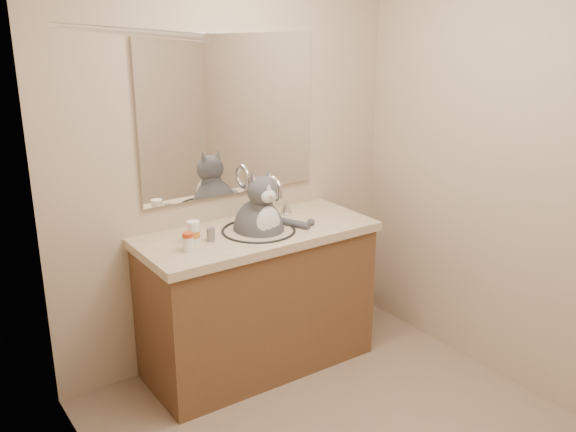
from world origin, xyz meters
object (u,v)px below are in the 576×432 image
at_px(grey_canister, 211,235).
at_px(cat, 260,226).
at_px(pill_bottle_redcap, 188,242).
at_px(pill_bottle_orange, 194,232).

bearing_deg(grey_canister, cat, -0.01).
relative_size(pill_bottle_redcap, grey_canister, 1.42).
bearing_deg(pill_bottle_redcap, cat, 8.05).
height_order(pill_bottle_redcap, pill_bottle_orange, pill_bottle_orange).
bearing_deg(cat, pill_bottle_orange, 176.78).
relative_size(cat, pill_bottle_redcap, 5.65).
bearing_deg(grey_canister, pill_bottle_orange, 157.77).
height_order(cat, grey_canister, cat).
xyz_separation_m(cat, pill_bottle_redcap, (-0.47, -0.07, 0.03)).
relative_size(pill_bottle_redcap, pill_bottle_orange, 0.85).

